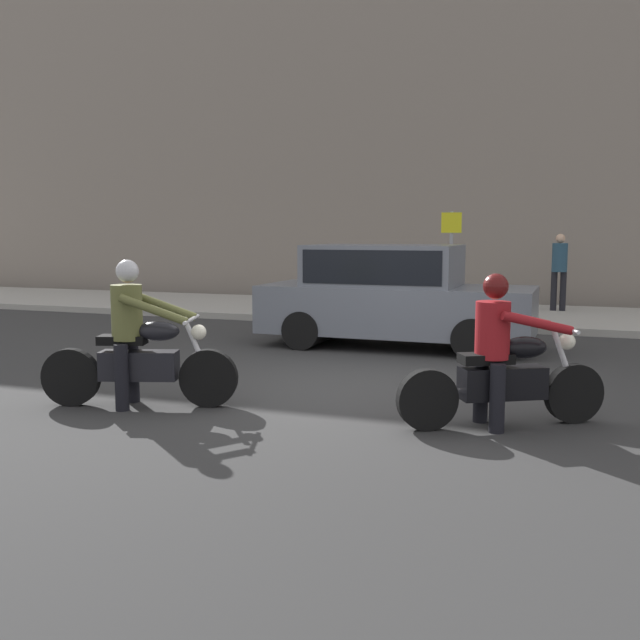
# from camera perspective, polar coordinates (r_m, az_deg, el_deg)

# --- Properties ---
(ground_plane) EXTENTS (80.00, 80.00, 0.00)m
(ground_plane) POSITION_cam_1_polar(r_m,az_deg,el_deg) (9.01, 2.22, -5.44)
(ground_plane) COLOR #2D2D2D
(sidewalk_slab) EXTENTS (40.00, 4.40, 0.14)m
(sidewalk_slab) POSITION_cam_1_polar(r_m,az_deg,el_deg) (16.70, 10.71, 0.45)
(sidewalk_slab) COLOR #99968E
(sidewalk_slab) RESTS_ON ground_plane
(building_facade) EXTENTS (40.00, 1.40, 11.26)m
(building_facade) POSITION_cam_1_polar(r_m,az_deg,el_deg) (20.29, 12.75, 17.31)
(building_facade) COLOR slate
(building_facade) RESTS_ON ground_plane
(motorcycle_with_rider_crimson) EXTENTS (1.93, 1.22, 1.54)m
(motorcycle_with_rider_crimson) POSITION_cam_1_polar(r_m,az_deg,el_deg) (7.38, 14.19, -3.44)
(motorcycle_with_rider_crimson) COLOR black
(motorcycle_with_rider_crimson) RESTS_ON ground_plane
(motorcycle_with_rider_olive) EXTENTS (2.12, 0.92, 1.64)m
(motorcycle_with_rider_olive) POSITION_cam_1_polar(r_m,az_deg,el_deg) (8.24, -14.23, -2.13)
(motorcycle_with_rider_olive) COLOR black
(motorcycle_with_rider_olive) RESTS_ON ground_plane
(parked_sedan_slate_gray) EXTENTS (4.50, 1.82, 1.72)m
(parked_sedan_slate_gray) POSITION_cam_1_polar(r_m,az_deg,el_deg) (12.18, 5.67, 1.99)
(parked_sedan_slate_gray) COLOR slate
(parked_sedan_slate_gray) RESTS_ON ground_plane
(street_sign_post) EXTENTS (0.44, 0.08, 2.24)m
(street_sign_post) POSITION_cam_1_polar(r_m,az_deg,el_deg) (16.07, 10.32, 5.37)
(street_sign_post) COLOR gray
(street_sign_post) RESTS_ON sidewalk_slab
(pedestrian_bystander) EXTENTS (0.34, 0.34, 1.75)m
(pedestrian_bystander) POSITION_cam_1_polar(r_m,az_deg,el_deg) (17.32, 18.40, 4.08)
(pedestrian_bystander) COLOR black
(pedestrian_bystander) RESTS_ON sidewalk_slab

